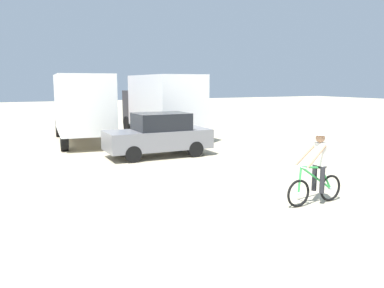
% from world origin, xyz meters
% --- Properties ---
extents(ground_plane, '(120.00, 120.00, 0.00)m').
position_xyz_m(ground_plane, '(0.00, 0.00, 0.00)').
color(ground_plane, beige).
extents(box_truck_white_box, '(3.02, 6.95, 3.35)m').
position_xyz_m(box_truck_white_box, '(-0.86, 13.60, 1.87)').
color(box_truck_white_box, white).
rests_on(box_truck_white_box, ground).
extents(box_truck_avon_van, '(2.46, 6.78, 3.35)m').
position_xyz_m(box_truck_avon_van, '(3.29, 13.37, 1.87)').
color(box_truck_avon_van, white).
rests_on(box_truck_avon_van, ground).
extents(sedan_parked, '(4.23, 1.83, 1.76)m').
position_xyz_m(sedan_parked, '(1.11, 8.39, 0.88)').
color(sedan_parked, slate).
rests_on(sedan_parked, ground).
extents(cyclist_orange_shirt, '(1.73, 0.52, 1.82)m').
position_xyz_m(cyclist_orange_shirt, '(2.16, 0.70, 0.85)').
color(cyclist_orange_shirt, black).
rests_on(cyclist_orange_shirt, ground).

